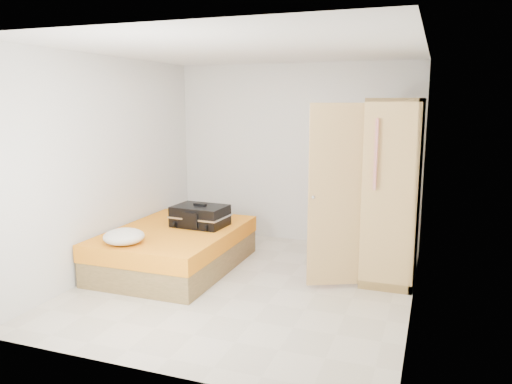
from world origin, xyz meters
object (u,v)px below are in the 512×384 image
(bed, at_px, (175,248))
(wardrobe, at_px, (389,194))
(round_cushion, at_px, (124,237))
(person, at_px, (334,204))
(suitcase, at_px, (200,216))

(bed, bearing_deg, wardrobe, 13.68)
(bed, relative_size, round_cushion, 4.44)
(round_cushion, bearing_deg, wardrobe, 26.96)
(bed, distance_m, round_cushion, 0.86)
(wardrobe, bearing_deg, round_cushion, -153.04)
(round_cushion, bearing_deg, bed, 74.88)
(bed, xyz_separation_m, person, (1.84, 0.75, 0.56))
(person, bearing_deg, wardrobe, -123.23)
(person, height_order, suitcase, person)
(bed, height_order, wardrobe, wardrobe)
(wardrobe, height_order, round_cushion, wardrobe)
(bed, bearing_deg, suitcase, 49.14)
(wardrobe, bearing_deg, person, 168.36)
(round_cushion, bearing_deg, person, 36.50)
(person, bearing_deg, bed, 90.47)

